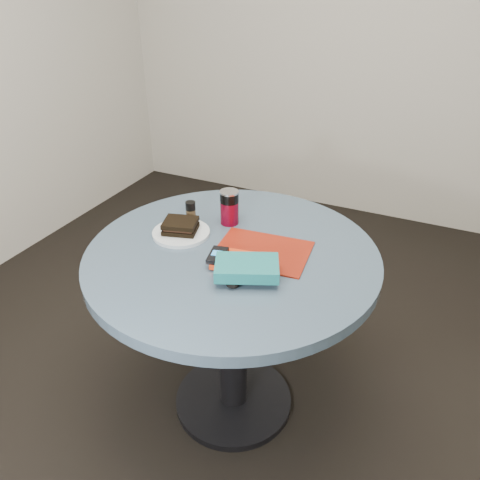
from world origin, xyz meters
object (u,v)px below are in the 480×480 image
at_px(novel, 247,268).
at_px(mp3_player, 218,255).
at_px(sandwich, 180,226).
at_px(pepper_grinder, 191,212).
at_px(red_book, 242,262).
at_px(magazine, 262,251).
at_px(headphones, 228,280).
at_px(plate, 181,233).
at_px(soda_can, 229,207).
at_px(table, 232,289).

bearing_deg(novel, mp3_player, 138.70).
height_order(sandwich, pepper_grinder, pepper_grinder).
distance_m(sandwich, red_book, 0.30).
relative_size(magazine, red_book, 1.70).
height_order(novel, headphones, novel).
relative_size(magazine, headphones, 3.02).
xyz_separation_m(sandwich, magazine, (0.31, 0.01, -0.03)).
relative_size(plate, novel, 1.06).
bearing_deg(mp3_player, pepper_grinder, 136.95).
bearing_deg(novel, red_book, 103.03).
distance_m(soda_can, red_book, 0.30).
bearing_deg(pepper_grinder, sandwich, -84.00).
bearing_deg(magazine, red_book, -109.50).
distance_m(pepper_grinder, magazine, 0.33).
relative_size(plate, mp3_player, 2.01).
relative_size(table, mp3_player, 9.75).
xyz_separation_m(sandwich, red_book, (0.29, -0.09, -0.02)).
bearing_deg(headphones, novel, 46.38).
bearing_deg(plate, mp3_player, -28.05).
relative_size(novel, mp3_player, 1.90).
height_order(table, headphones, headphones).
xyz_separation_m(novel, headphones, (-0.04, -0.05, -0.03)).
relative_size(red_book, mp3_player, 1.78).
bearing_deg(plate, novel, -24.55).
xyz_separation_m(mp3_player, headphones, (0.08, -0.09, -0.02)).
bearing_deg(pepper_grinder, soda_can, 24.23).
distance_m(soda_can, mp3_player, 0.28).
relative_size(plate, red_book, 1.13).
height_order(pepper_grinder, novel, pepper_grinder).
relative_size(sandwich, magazine, 0.45).
bearing_deg(sandwich, magazine, 2.10).
height_order(red_book, mp3_player, mp3_player).
bearing_deg(table, pepper_grinder, 152.84).
distance_m(table, sandwich, 0.29).
bearing_deg(headphones, table, 111.82).
distance_m(novel, headphones, 0.07).
xyz_separation_m(table, red_book, (0.07, -0.07, 0.18)).
bearing_deg(sandwich, red_book, -18.06).
distance_m(table, novel, 0.26).
xyz_separation_m(pepper_grinder, magazine, (0.32, -0.08, -0.04)).
distance_m(table, magazine, 0.20).
relative_size(table, headphones, 9.67).
distance_m(table, plate, 0.27).
height_order(plate, red_book, red_book).
bearing_deg(soda_can, pepper_grinder, -155.77).
distance_m(plate, mp3_player, 0.23).
height_order(sandwich, red_book, sandwich).
height_order(soda_can, mp3_player, soda_can).
bearing_deg(red_book, novel, -61.56).
bearing_deg(novel, table, 108.46).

